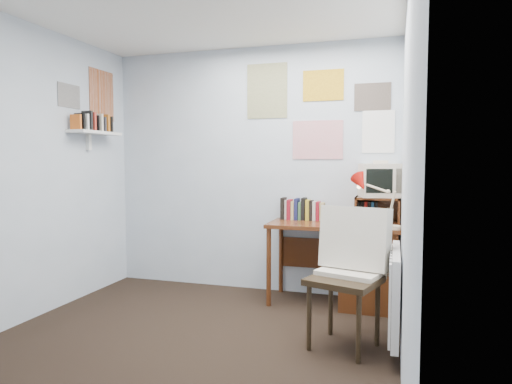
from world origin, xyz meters
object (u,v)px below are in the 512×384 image
(desk, at_px, (363,263))
(desk_chair, at_px, (344,281))
(crt_tv, at_px, (380,179))
(desk_lamp, at_px, (394,204))
(wall_shelf, at_px, (95,133))
(tv_riser, at_px, (377,210))
(radiator, at_px, (395,292))

(desk, distance_m, desk_chair, 1.01)
(desk_chair, xyz_separation_m, crt_tv, (0.20, 1.13, 0.69))
(desk_chair, distance_m, desk_lamp, 0.99)
(desk, relative_size, wall_shelf, 1.94)
(desk_lamp, height_order, wall_shelf, wall_shelf)
(desk_lamp, relative_size, wall_shelf, 0.69)
(desk_lamp, relative_size, crt_tv, 1.20)
(desk_lamp, distance_m, tv_riser, 0.36)
(radiator, xyz_separation_m, wall_shelf, (-2.86, 0.55, 1.20))
(crt_tv, distance_m, radiator, 1.31)
(desk, distance_m, desk_lamp, 0.66)
(desk, bearing_deg, desk_chair, -93.65)
(crt_tv, bearing_deg, desk_lamp, -82.59)
(tv_riser, height_order, radiator, tv_riser)
(desk, height_order, crt_tv, crt_tv)
(desk_chair, bearing_deg, crt_tv, 97.94)
(radiator, bearing_deg, tv_riser, 99.28)
(desk, distance_m, crt_tv, 0.80)
(tv_riser, height_order, crt_tv, crt_tv)
(radiator, bearing_deg, desk, 107.24)
(desk, height_order, wall_shelf, wall_shelf)
(desk, xyz_separation_m, desk_chair, (-0.06, -1.00, 0.09))
(crt_tv, bearing_deg, tv_riser, -146.28)
(desk, distance_m, wall_shelf, 2.87)
(wall_shelf, bearing_deg, desk_lamp, 3.53)
(desk, xyz_separation_m, radiator, (0.29, -0.93, 0.01))
(desk, xyz_separation_m, desk_lamp, (0.27, -0.20, 0.57))
(desk_lamp, bearing_deg, desk, 144.16)
(desk_chair, distance_m, radiator, 0.37)
(tv_riser, xyz_separation_m, crt_tv, (0.02, 0.02, 0.29))
(desk_lamp, distance_m, wall_shelf, 2.92)
(radiator, bearing_deg, desk_chair, -168.37)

